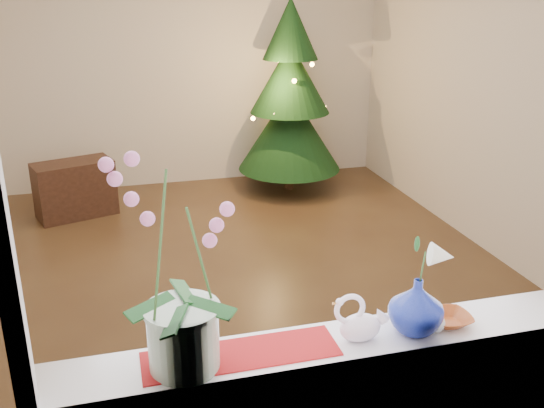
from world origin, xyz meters
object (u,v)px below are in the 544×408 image
(paperweight, at_px, (435,323))
(xmas_tree, at_px, (290,97))
(orchid_pot, at_px, (179,266))
(side_table, at_px, (75,189))
(blue_vase, at_px, (417,302))
(amber_dish, at_px, (449,320))
(swan, at_px, (361,318))

(paperweight, height_order, xmas_tree, xmas_tree)
(orchid_pot, relative_size, side_table, 1.06)
(blue_vase, height_order, paperweight, blue_vase)
(amber_dish, distance_m, side_table, 4.42)
(orchid_pot, relative_size, paperweight, 10.21)
(paperweight, height_order, amber_dish, paperweight)
(amber_dish, bearing_deg, paperweight, -157.20)
(xmas_tree, height_order, side_table, xmas_tree)
(orchid_pot, bearing_deg, amber_dish, 0.66)
(blue_vase, bearing_deg, amber_dish, 4.48)
(xmas_tree, distance_m, side_table, 2.38)
(swan, distance_m, xmas_tree, 4.46)
(amber_dish, bearing_deg, blue_vase, -175.52)
(orchid_pot, distance_m, paperweight, 1.00)
(orchid_pot, relative_size, swan, 3.56)
(blue_vase, height_order, amber_dish, blue_vase)
(orchid_pot, bearing_deg, paperweight, -1.41)
(blue_vase, relative_size, amber_dish, 1.78)
(orchid_pot, relative_size, blue_vase, 3.09)
(swan, relative_size, side_table, 0.30)
(orchid_pot, relative_size, xmas_tree, 0.38)
(xmas_tree, bearing_deg, blue_vase, -100.51)
(amber_dish, bearing_deg, orchid_pot, -179.34)
(blue_vase, xyz_separation_m, amber_dish, (0.16, 0.01, -0.11))
(xmas_tree, relative_size, side_table, 2.79)
(side_table, bearing_deg, swan, -91.26)
(blue_vase, relative_size, side_table, 0.34)
(blue_vase, relative_size, xmas_tree, 0.12)
(swan, xyz_separation_m, xmas_tree, (1.03, 4.34, 0.00))
(paperweight, height_order, side_table, paperweight)
(amber_dish, xyz_separation_m, xmas_tree, (0.65, 4.33, 0.08))
(swan, distance_m, blue_vase, 0.22)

